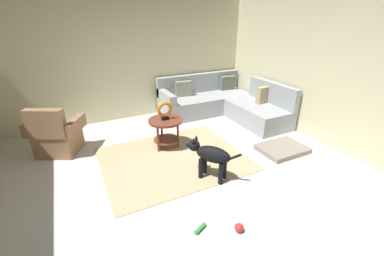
# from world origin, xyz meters

# --- Properties ---
(ground_plane) EXTENTS (6.00, 6.00, 0.10)m
(ground_plane) POSITION_xyz_m (0.00, 0.00, -0.05)
(ground_plane) COLOR silver
(wall_back) EXTENTS (6.00, 0.12, 2.70)m
(wall_back) POSITION_xyz_m (0.00, 2.94, 1.35)
(wall_back) COLOR beige
(wall_back) RESTS_ON ground_plane
(wall_right) EXTENTS (0.12, 6.00, 2.70)m
(wall_right) POSITION_xyz_m (2.94, 0.00, 1.35)
(wall_right) COLOR beige
(wall_right) RESTS_ON ground_plane
(area_rug) EXTENTS (2.30, 1.90, 0.01)m
(area_rug) POSITION_xyz_m (0.15, 0.70, 0.01)
(area_rug) COLOR tan
(area_rug) RESTS_ON ground_plane
(sectional_couch) EXTENTS (2.20, 2.25, 0.88)m
(sectional_couch) POSITION_xyz_m (1.99, 2.01, 0.29)
(sectional_couch) COLOR #9EA3A8
(sectional_couch) RESTS_ON ground_plane
(armchair) EXTENTS (0.99, 0.90, 0.88)m
(armchair) POSITION_xyz_m (-1.55, 1.78, 0.32)
(armchair) COLOR #936B4C
(armchair) RESTS_ON ground_plane
(side_table) EXTENTS (0.60, 0.60, 0.54)m
(side_table) POSITION_xyz_m (0.20, 1.15, 0.42)
(side_table) COLOR brown
(side_table) RESTS_ON ground_plane
(torus_sculpture) EXTENTS (0.28, 0.08, 0.33)m
(torus_sculpture) POSITION_xyz_m (0.20, 1.15, 0.71)
(torus_sculpture) COLOR black
(torus_sculpture) RESTS_ON side_table
(dog_bed_mat) EXTENTS (0.80, 0.60, 0.09)m
(dog_bed_mat) POSITION_xyz_m (1.98, 0.08, 0.04)
(dog_bed_mat) COLOR gray
(dog_bed_mat) RESTS_ON ground_plane
(dog) EXTENTS (0.54, 0.71, 0.63)m
(dog) POSITION_xyz_m (0.43, -0.03, 0.38)
(dog) COLOR black
(dog) RESTS_ON ground_plane
(dog_toy_ball) EXTENTS (0.10, 0.10, 0.10)m
(dog_toy_ball) POSITION_xyz_m (0.21, -1.06, 0.05)
(dog_toy_ball) COLOR red
(dog_toy_ball) RESTS_ON ground_plane
(dog_toy_rope) EXTENTS (0.17, 0.12, 0.05)m
(dog_toy_rope) POSITION_xyz_m (-0.17, -0.85, 0.03)
(dog_toy_rope) COLOR green
(dog_toy_rope) RESTS_ON ground_plane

